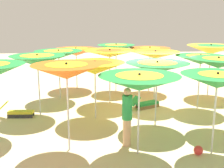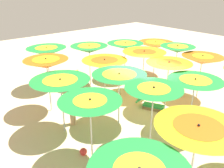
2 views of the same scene
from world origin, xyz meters
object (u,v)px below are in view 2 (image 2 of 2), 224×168
(beach_umbrella_7, at_px, (169,66))
(beach_umbrella_16, at_px, (90,105))
(beach_umbrella_3, at_px, (177,49))
(beach_umbrella_13, at_px, (105,64))
(beach_umbrella_14, at_px, (89,49))
(lounger_2, at_px, (80,78))
(beach_umbrella_17, at_px, (61,85))
(beach_ball, at_px, (83,152))
(beachgoer_0, at_px, (72,105))
(beach_umbrella_11, at_px, (154,93))
(beach_umbrella_2, at_px, (202,60))
(beach_umbrella_6, at_px, (195,84))
(beach_umbrella_19, at_px, (47,51))
(lounger_1, at_px, (151,105))
(beach_umbrella_12, at_px, (119,78))
(beach_umbrella_8, at_px, (144,54))
(lounger_0, at_px, (42,83))
(beach_umbrella_18, at_px, (46,63))
(beach_umbrella_9, at_px, (125,46))
(beach_umbrella_10, at_px, (198,132))
(beach_umbrella_4, at_px, (156,45))

(beach_umbrella_7, distance_m, beach_umbrella_16, 4.70)
(beach_umbrella_3, distance_m, beach_umbrella_13, 4.34)
(beach_umbrella_14, relative_size, lounger_2, 1.75)
(beach_umbrella_7, bearing_deg, beach_umbrella_17, -17.92)
(beach_ball, bearing_deg, beach_umbrella_7, -177.51)
(beachgoer_0, bearing_deg, beach_umbrella_11, 24.18)
(beach_umbrella_2, xyz_separation_m, beach_umbrella_6, (3.00, 1.45, 0.02))
(beach_umbrella_19, relative_size, beachgoer_0, 1.36)
(lounger_1, bearing_deg, lounger_2, 161.91)
(beach_umbrella_3, bearing_deg, beach_umbrella_6, 43.57)
(beach_umbrella_12, height_order, beach_umbrella_13, beach_umbrella_12)
(beach_umbrella_8, distance_m, beach_umbrella_16, 5.71)
(beach_umbrella_7, height_order, lounger_0, beach_umbrella_7)
(beach_umbrella_13, bearing_deg, beach_umbrella_14, -106.02)
(beach_umbrella_3, distance_m, beach_umbrella_18, 7.04)
(beach_umbrella_8, xyz_separation_m, lounger_1, (0.90, 1.44, -2.00))
(beach_umbrella_7, bearing_deg, beach_umbrella_16, 7.63)
(beach_umbrella_18, relative_size, beach_umbrella_19, 1.06)
(beach_umbrella_12, height_order, beach_umbrella_18, beach_umbrella_18)
(beach_umbrella_8, distance_m, beach_ball, 5.98)
(beach_umbrella_2, distance_m, beachgoer_0, 6.70)
(beach_umbrella_2, height_order, beach_umbrella_17, beach_umbrella_17)
(lounger_0, bearing_deg, beach_umbrella_7, 10.50)
(beach_umbrella_7, xyz_separation_m, beach_umbrella_18, (4.12, -3.40, 0.12))
(lounger_1, xyz_separation_m, lounger_2, (0.72, -5.10, 0.01))
(beach_umbrella_9, distance_m, beach_umbrella_10, 8.96)
(beach_umbrella_11, xyz_separation_m, beach_umbrella_14, (-1.83, -6.22, -0.12))
(lounger_1, relative_size, beachgoer_0, 0.77)
(beach_umbrella_7, height_order, beach_umbrella_19, beach_umbrella_19)
(beach_umbrella_17, height_order, lounger_1, beach_umbrella_17)
(beach_umbrella_13, relative_size, lounger_2, 1.61)
(beach_umbrella_7, distance_m, beach_umbrella_12, 2.52)
(beach_umbrella_6, xyz_separation_m, beach_umbrella_18, (3.46, -5.11, 0.25))
(beach_umbrella_3, distance_m, beach_umbrella_10, 7.75)
(beach_umbrella_7, bearing_deg, beach_umbrella_2, 173.80)
(beach_umbrella_8, distance_m, beach_umbrella_19, 5.21)
(beach_umbrella_12, bearing_deg, beach_umbrella_4, -152.64)
(beach_umbrella_7, bearing_deg, beach_umbrella_10, 45.76)
(beach_umbrella_12, height_order, lounger_0, beach_umbrella_12)
(beach_umbrella_6, relative_size, lounger_1, 1.68)
(beachgoer_0, bearing_deg, beach_umbrella_9, 118.48)
(beach_umbrella_11, distance_m, beach_umbrella_18, 5.08)
(beach_umbrella_3, bearing_deg, beach_umbrella_9, -64.08)
(beach_umbrella_6, bearing_deg, beach_umbrella_4, -127.13)
(beach_umbrella_16, bearing_deg, beach_umbrella_14, -124.78)
(beach_umbrella_19, xyz_separation_m, lounger_0, (0.24, -0.56, -1.94))
(beach_umbrella_8, bearing_deg, beach_umbrella_7, 76.15)
(beach_umbrella_7, bearing_deg, beach_umbrella_9, -107.24)
(beach_umbrella_9, distance_m, beach_umbrella_11, 6.96)
(beach_umbrella_8, bearing_deg, beach_umbrella_6, 72.58)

